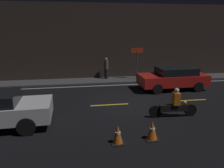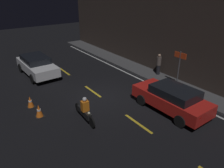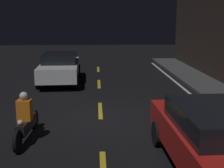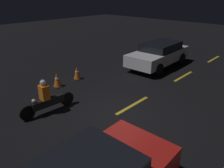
# 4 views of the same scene
# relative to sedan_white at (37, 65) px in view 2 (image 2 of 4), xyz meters

# --- Properties ---
(ground_plane) EXTENTS (56.00, 56.00, 0.00)m
(ground_plane) POSITION_rel_sedan_white_xyz_m (6.05, 1.96, -0.80)
(ground_plane) COLOR black
(raised_curb) EXTENTS (28.00, 1.75, 0.16)m
(raised_curb) POSITION_rel_sedan_white_xyz_m (6.05, 7.02, -0.72)
(raised_curb) COLOR #424244
(raised_curb) RESTS_ON ground
(building_front) EXTENTS (28.00, 0.30, 5.69)m
(building_front) POSITION_rel_sedan_white_xyz_m (6.05, 8.04, 2.05)
(building_front) COLOR #382D28
(building_front) RESTS_ON ground
(lane_dash_a) EXTENTS (2.00, 0.14, 0.01)m
(lane_dash_a) POSITION_rel_sedan_white_xyz_m (-3.95, 1.96, -0.79)
(lane_dash_a) COLOR gold
(lane_dash_a) RESTS_ON ground
(lane_dash_b) EXTENTS (2.00, 0.14, 0.01)m
(lane_dash_b) POSITION_rel_sedan_white_xyz_m (0.55, 1.96, -0.79)
(lane_dash_b) COLOR gold
(lane_dash_b) RESTS_ON ground
(lane_dash_c) EXTENTS (2.00, 0.14, 0.01)m
(lane_dash_c) POSITION_rel_sedan_white_xyz_m (5.05, 1.96, -0.79)
(lane_dash_c) COLOR gold
(lane_dash_c) RESTS_ON ground
(lane_dash_d) EXTENTS (2.00, 0.14, 0.01)m
(lane_dash_d) POSITION_rel_sedan_white_xyz_m (9.55, 1.96, -0.79)
(lane_dash_d) COLOR gold
(lane_dash_d) RESTS_ON ground
(lane_solid_kerb) EXTENTS (25.20, 0.14, 0.01)m
(lane_solid_kerb) POSITION_rel_sedan_white_xyz_m (6.05, 5.89, -0.79)
(lane_solid_kerb) COLOR silver
(lane_solid_kerb) RESTS_ON ground
(sedan_white) EXTENTS (4.59, 2.06, 1.45)m
(sedan_white) POSITION_rel_sedan_white_xyz_m (0.00, 0.00, 0.00)
(sedan_white) COLOR silver
(sedan_white) RESTS_ON ground
(taxi_red) EXTENTS (4.41, 2.00, 1.44)m
(taxi_red) POSITION_rel_sedan_white_xyz_m (9.61, 4.28, -0.02)
(taxi_red) COLOR red
(taxi_red) RESTS_ON ground
(motorcycle) EXTENTS (2.21, 0.38, 1.35)m
(motorcycle) POSITION_rel_sedan_white_xyz_m (7.66, -0.06, -0.25)
(motorcycle) COLOR black
(motorcycle) RESTS_ON ground
(traffic_cone_near) EXTENTS (0.45, 0.45, 0.69)m
(traffic_cone_near) POSITION_rel_sedan_white_xyz_m (4.74, -1.97, -0.46)
(traffic_cone_near) COLOR black
(traffic_cone_near) RESTS_ON ground
(traffic_cone_mid) EXTENTS (0.49, 0.49, 0.71)m
(traffic_cone_mid) POSITION_rel_sedan_white_xyz_m (6.02, -1.89, -0.45)
(traffic_cone_mid) COLOR black
(traffic_cone_mid) RESTS_ON ground
(pedestrian) EXTENTS (0.34, 0.34, 1.60)m
(pedestrian) POSITION_rel_sedan_white_xyz_m (5.63, 7.42, 0.17)
(pedestrian) COLOR black
(pedestrian) RESTS_ON raised_curb
(shop_sign) EXTENTS (0.90, 0.08, 2.40)m
(shop_sign) POSITION_rel_sedan_white_xyz_m (7.86, 6.89, 1.05)
(shop_sign) COLOR #4C4C51
(shop_sign) RESTS_ON raised_curb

